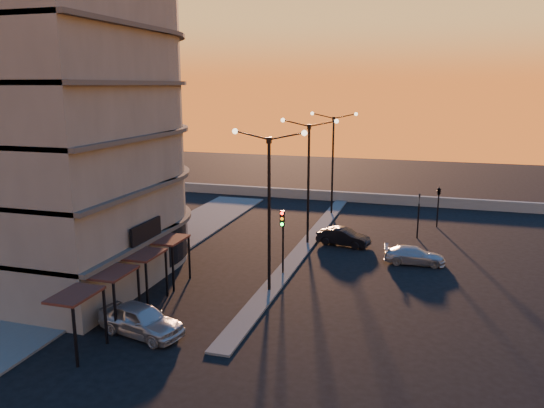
{
  "coord_description": "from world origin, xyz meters",
  "views": [
    {
      "loc": [
        8.62,
        -28.06,
        11.89
      ],
      "look_at": [
        -1.38,
        5.15,
        4.08
      ],
      "focal_mm": 35.0,
      "sensor_mm": 36.0,
      "label": 1
    }
  ],
  "objects": [
    {
      "name": "signal_east_b",
      "position": [
        9.5,
        18.0,
        3.1
      ],
      "size": [
        0.42,
        1.99,
        3.6
      ],
      "color": "black",
      "rests_on": "ground"
    },
    {
      "name": "ground",
      "position": [
        0.0,
        0.0,
        0.0
      ],
      "size": [
        120.0,
        120.0,
        0.0
      ],
      "primitive_type": "plane",
      "color": "black",
      "rests_on": "ground"
    },
    {
      "name": "car_hatchback",
      "position": [
        -4.33,
        -7.07,
        0.77
      ],
      "size": [
        4.82,
        2.83,
        1.54
      ],
      "primitive_type": "imported",
      "rotation": [
        0.0,
        0.0,
        1.33
      ],
      "color": "#A5A8AC",
      "rests_on": "ground"
    },
    {
      "name": "sidewalk_west",
      "position": [
        -10.5,
        4.0,
        0.06
      ],
      "size": [
        5.0,
        40.0,
        0.12
      ],
      "primitive_type": "cube",
      "color": "#50504D",
      "rests_on": "ground"
    },
    {
      "name": "traffic_light_main",
      "position": [
        0.0,
        2.87,
        2.89
      ],
      "size": [
        0.28,
        0.44,
        4.25
      ],
      "color": "black",
      "rests_on": "ground"
    },
    {
      "name": "streetlamp_far",
      "position": [
        0.0,
        20.0,
        5.59
      ],
      "size": [
        4.32,
        0.32,
        9.51
      ],
      "color": "black",
      "rests_on": "ground"
    },
    {
      "name": "car_wagon",
      "position": [
        8.0,
        7.59,
        0.59
      ],
      "size": [
        4.16,
        1.89,
        1.18
      ],
      "primitive_type": "imported",
      "rotation": [
        0.0,
        0.0,
        1.63
      ],
      "color": "#A8ACB0",
      "rests_on": "ground"
    },
    {
      "name": "signal_east_a",
      "position": [
        8.0,
        14.0,
        1.93
      ],
      "size": [
        0.13,
        0.16,
        3.6
      ],
      "color": "black",
      "rests_on": "ground"
    },
    {
      "name": "streetlamp_mid",
      "position": [
        0.0,
        10.0,
        5.59
      ],
      "size": [
        4.32,
        0.32,
        9.51
      ],
      "color": "black",
      "rests_on": "ground"
    },
    {
      "name": "car_sedan",
      "position": [
        2.69,
        10.42,
        0.66
      ],
      "size": [
        4.17,
        2.11,
        1.31
      ],
      "primitive_type": "imported",
      "rotation": [
        0.0,
        0.0,
        1.38
      ],
      "color": "black",
      "rests_on": "ground"
    },
    {
      "name": "parapet",
      "position": [
        2.0,
        26.0,
        0.5
      ],
      "size": [
        44.0,
        0.5,
        1.0
      ],
      "primitive_type": "cube",
      "color": "slate",
      "rests_on": "ground"
    },
    {
      "name": "median",
      "position": [
        0.0,
        10.0,
        0.06
      ],
      "size": [
        1.2,
        36.0,
        0.12
      ],
      "primitive_type": "cube",
      "color": "#50504D",
      "rests_on": "ground"
    },
    {
      "name": "streetlamp_near",
      "position": [
        0.0,
        0.0,
        5.59
      ],
      "size": [
        4.32,
        0.32,
        9.51
      ],
      "color": "black",
      "rests_on": "ground"
    },
    {
      "name": "building",
      "position": [
        -14.0,
        0.03,
        11.91
      ],
      "size": [
        14.35,
        17.08,
        25.0
      ],
      "color": "#605D55",
      "rests_on": "ground"
    }
  ]
}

